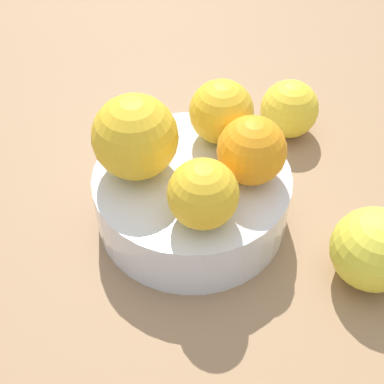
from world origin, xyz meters
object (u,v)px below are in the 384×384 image
at_px(orange_in_bowl_1, 203,194).
at_px(orange_in_bowl_0, 221,112).
at_px(fruit_bowl, 192,197).
at_px(orange_loose_0, 289,109).
at_px(orange_loose_1, 373,249).
at_px(orange_in_bowl_3, 252,150).
at_px(orange_in_bowl_2, 135,137).

bearing_deg(orange_in_bowl_1, orange_in_bowl_0, 95.79).
bearing_deg(fruit_bowl, orange_loose_0, 65.90).
distance_m(fruit_bowl, orange_in_bowl_0, 0.09).
bearing_deg(fruit_bowl, orange_loose_1, -8.13).
xyz_separation_m(orange_in_bowl_3, orange_loose_0, (0.02, 0.15, -0.06)).
relative_size(orange_in_bowl_0, orange_in_bowl_1, 1.04).
bearing_deg(orange_in_bowl_3, fruit_bowl, -165.58).
xyz_separation_m(orange_in_bowl_0, orange_loose_1, (0.16, -0.08, -0.05)).
bearing_deg(orange_in_bowl_1, orange_in_bowl_2, 150.22).
xyz_separation_m(orange_in_bowl_3, orange_loose_1, (0.12, -0.04, -0.05)).
bearing_deg(orange_in_bowl_0, orange_in_bowl_3, -50.00).
xyz_separation_m(fruit_bowl, orange_loose_1, (0.17, -0.02, 0.01)).
distance_m(orange_in_bowl_0, orange_in_bowl_2, 0.09).
distance_m(orange_in_bowl_1, orange_loose_0, 0.22).
relative_size(orange_in_bowl_0, orange_in_bowl_3, 0.99).
relative_size(orange_in_bowl_0, orange_in_bowl_2, 0.80).
xyz_separation_m(fruit_bowl, orange_in_bowl_1, (0.02, -0.05, 0.06)).
height_order(orange_in_bowl_2, orange_in_bowl_3, orange_in_bowl_2).
bearing_deg(fruit_bowl, orange_in_bowl_0, 78.40).
height_order(orange_in_bowl_0, orange_in_bowl_1, orange_in_bowl_0).
distance_m(fruit_bowl, orange_in_bowl_2, 0.09).
bearing_deg(orange_in_bowl_0, fruit_bowl, -101.60).
relative_size(fruit_bowl, orange_loose_1, 2.49).
xyz_separation_m(orange_in_bowl_1, orange_in_bowl_3, (0.03, 0.06, 0.00)).
xyz_separation_m(orange_in_bowl_2, orange_in_bowl_3, (0.10, 0.02, -0.01)).
relative_size(orange_in_bowl_3, orange_loose_0, 0.95).
bearing_deg(orange_in_bowl_2, orange_loose_0, 53.47).
xyz_separation_m(fruit_bowl, orange_in_bowl_0, (0.01, 0.06, 0.06)).
relative_size(fruit_bowl, orange_in_bowl_1, 3.11).
relative_size(orange_in_bowl_2, orange_in_bowl_3, 1.24).
height_order(orange_in_bowl_1, orange_in_bowl_3, orange_in_bowl_3).
height_order(orange_in_bowl_1, orange_loose_1, orange_in_bowl_1).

